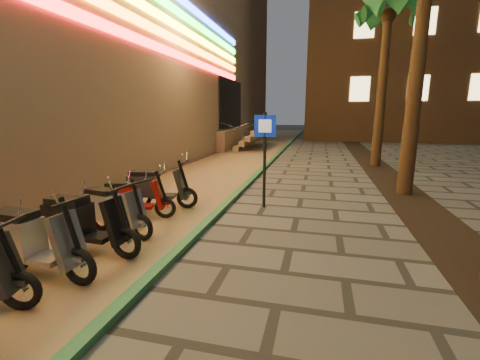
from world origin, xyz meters
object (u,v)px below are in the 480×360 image
(scooter_5, at_px, (30,241))
(scooter_8, at_px, (132,198))
(pedestrian_sign, at_px, (265,147))
(scooter_7, at_px, (111,209))
(scooter_6, at_px, (82,223))
(scooter_9, at_px, (154,187))

(scooter_5, bearing_deg, scooter_8, 95.17)
(pedestrian_sign, xyz_separation_m, scooter_7, (-2.47, -2.40, -0.98))
(scooter_5, xyz_separation_m, scooter_6, (0.15, 0.82, -0.01))
(scooter_5, distance_m, scooter_6, 0.84)
(scooter_7, bearing_deg, pedestrian_sign, 56.75)
(scooter_6, height_order, scooter_8, scooter_6)
(pedestrian_sign, distance_m, scooter_5, 4.89)
(scooter_7, xyz_separation_m, scooter_8, (-0.12, 0.88, -0.03))
(scooter_6, height_order, scooter_9, scooter_6)
(scooter_7, distance_m, scooter_9, 1.72)
(scooter_9, bearing_deg, scooter_7, -98.63)
(scooter_5, xyz_separation_m, scooter_7, (0.06, 1.67, -0.04))
(pedestrian_sign, xyz_separation_m, scooter_9, (-2.52, -0.68, -0.95))
(scooter_7, bearing_deg, scooter_9, 104.08)
(scooter_8, height_order, scooter_9, scooter_9)
(pedestrian_sign, height_order, scooter_6, pedestrian_sign)
(pedestrian_sign, xyz_separation_m, scooter_6, (-2.38, -3.25, -0.94))
(scooter_6, distance_m, scooter_8, 1.74)
(pedestrian_sign, xyz_separation_m, scooter_8, (-2.59, -1.52, -1.00))
(scooter_5, distance_m, scooter_8, 2.55)
(scooter_6, relative_size, scooter_9, 1.02)
(scooter_7, height_order, scooter_8, scooter_7)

